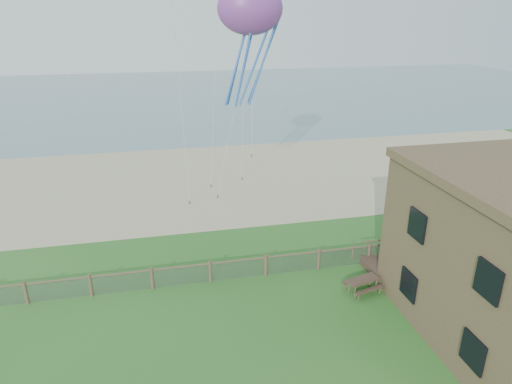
% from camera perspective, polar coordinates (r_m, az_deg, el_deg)
% --- Properties ---
extents(ground, '(160.00, 160.00, 0.00)m').
position_cam_1_polar(ground, '(20.51, 5.38, -18.99)').
color(ground, '#266021').
rests_on(ground, ground).
extents(sand_beach, '(72.00, 20.00, 0.02)m').
position_cam_1_polar(sand_beach, '(39.42, -4.24, 1.76)').
color(sand_beach, tan).
rests_on(sand_beach, ground).
extents(ocean, '(160.00, 68.00, 0.02)m').
position_cam_1_polar(ocean, '(82.01, -8.88, 11.94)').
color(ocean, slate).
rests_on(ocean, ground).
extents(chainlink_fence, '(36.20, 0.20, 1.25)m').
position_cam_1_polar(chainlink_fence, '(24.89, 1.23, -9.28)').
color(chainlink_fence, '#4D362B').
rests_on(chainlink_fence, ground).
extents(motel_deck, '(15.00, 2.00, 0.50)m').
position_cam_1_polar(motel_deck, '(29.81, 27.01, -6.99)').
color(motel_deck, '#4E372C').
rests_on(motel_deck, ground).
extents(picnic_table, '(2.00, 1.70, 0.73)m').
position_cam_1_polar(picnic_table, '(24.27, 13.17, -11.31)').
color(picnic_table, '#4E372C').
rests_on(picnic_table, ground).
extents(octopus_kite, '(4.28, 3.42, 7.84)m').
position_cam_1_polar(octopus_kite, '(30.03, -0.71, 18.11)').
color(octopus_kite, red).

